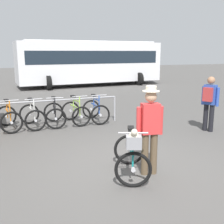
# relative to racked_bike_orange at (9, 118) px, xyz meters

# --- Properties ---
(ground_plane) EXTENTS (80.00, 80.00, 0.00)m
(ground_plane) POSITION_rel_racked_bike_orange_xyz_m (2.27, -3.84, -0.37)
(ground_plane) COLOR #514F4C
(bike_rack_rail) EXTENTS (3.91, 0.09, 0.88)m
(bike_rack_rail) POSITION_rel_racked_bike_orange_xyz_m (1.51, -0.17, 0.32)
(bike_rack_rail) COLOR #99999E
(bike_rack_rail) RESTS_ON ground
(racked_bike_orange) EXTENTS (0.81, 1.19, 0.98)m
(racked_bike_orange) POSITION_rel_racked_bike_orange_xyz_m (0.00, 0.00, 0.00)
(racked_bike_orange) COLOR black
(racked_bike_orange) RESTS_ON ground
(racked_bike_white) EXTENTS (0.76, 1.15, 0.97)m
(racked_bike_white) POSITION_rel_racked_bike_orange_xyz_m (0.70, 0.01, 0.00)
(racked_bike_white) COLOR black
(racked_bike_white) RESTS_ON ground
(racked_bike_black) EXTENTS (0.76, 1.14, 0.97)m
(racked_bike_black) POSITION_rel_racked_bike_orange_xyz_m (1.40, 0.01, -0.00)
(racked_bike_black) COLOR black
(racked_bike_black) RESTS_ON ground
(racked_bike_lime) EXTENTS (0.79, 1.17, 0.97)m
(racked_bike_lime) POSITION_rel_racked_bike_orange_xyz_m (2.10, 0.02, 0.00)
(racked_bike_lime) COLOR black
(racked_bike_lime) RESTS_ON ground
(racked_bike_blue) EXTENTS (0.66, 1.11, 0.98)m
(racked_bike_blue) POSITION_rel_racked_bike_orange_xyz_m (2.80, 0.02, -0.00)
(racked_bike_blue) COLOR black
(racked_bike_blue) RESTS_ON ground
(featured_bicycle) EXTENTS (1.01, 1.26, 1.09)m
(featured_bicycle) POSITION_rel_racked_bike_orange_xyz_m (2.08, -4.40, 0.12)
(featured_bicycle) COLOR black
(featured_bicycle) RESTS_ON ground
(person_with_featured_bike) EXTENTS (0.53, 0.32, 1.72)m
(person_with_featured_bike) POSITION_rel_racked_bike_orange_xyz_m (2.47, -4.36, 0.58)
(person_with_featured_bike) COLOR brown
(person_with_featured_bike) RESTS_ON ground
(pedestrian_with_backpack) EXTENTS (0.43, 0.49, 1.64)m
(pedestrian_with_backpack) POSITION_rel_racked_bike_orange_xyz_m (5.57, -2.35, 0.57)
(pedestrian_with_backpack) COLOR black
(pedestrian_with_backpack) RESTS_ON ground
(bus_distant) EXTENTS (10.13, 3.78, 3.08)m
(bus_distant) POSITION_rel_racked_bike_orange_xyz_m (5.71, 10.14, 1.37)
(bus_distant) COLOR silver
(bus_distant) RESTS_ON ground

